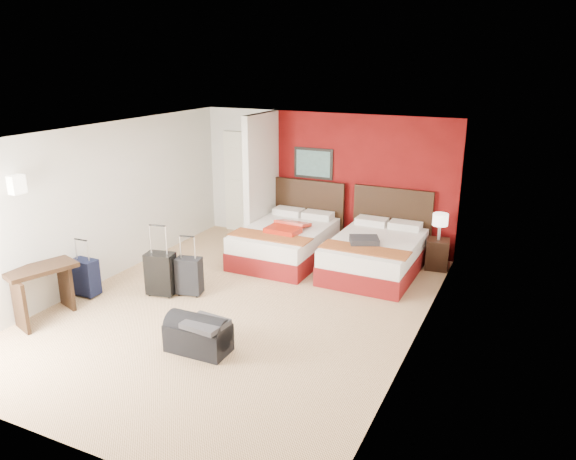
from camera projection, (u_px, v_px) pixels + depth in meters
The scene contains 17 objects.
ground at pixel (240, 307), 7.92m from camera, with size 6.50×6.50×0.00m, color #D3AE82.
room_walls at pixel (208, 192), 9.34m from camera, with size 5.02×6.52×2.50m.
red_accent_panel at pixel (362, 183), 10.02m from camera, with size 3.50×0.04×2.50m, color maroon.
partition_wall at pixel (262, 181), 10.20m from camera, with size 0.12×1.20×2.50m, color silver.
entry_door at pixel (243, 183), 11.08m from camera, with size 0.82×0.06×2.05m, color silver.
bed_left at pixel (285, 243), 9.72m from camera, with size 1.38×1.97×0.59m, color white.
bed_right at pixel (375, 256), 9.11m from camera, with size 1.38×1.96×0.59m, color silver.
red_suitcase_open at pixel (288, 227), 9.49m from camera, with size 0.57×0.78×0.10m, color red.
jacket_bundle at pixel (364, 241), 8.78m from camera, with size 0.45×0.36×0.11m, color #333337.
nightstand at pixel (437, 254), 9.31m from camera, with size 0.37×0.37×0.52m, color black.
table_lamp at pixel (440, 227), 9.16m from camera, with size 0.26×0.26×0.46m, color white.
suitcase_black at pixel (161, 275), 8.25m from camera, with size 0.43×0.27×0.64m, color black.
suitcase_charcoal at pixel (189, 277), 8.27m from camera, with size 0.38×0.23×0.56m, color black.
suitcase_navy at pixel (85, 279), 8.24m from camera, with size 0.39×0.24×0.54m, color black.
duffel_bag at pixel (198, 336), 6.70m from camera, with size 0.77×0.41×0.39m, color black.
jacket_draped at pixel (205, 324), 6.52m from camera, with size 0.48×0.41×0.06m, color #37373C.
desk at pixel (44, 293), 7.49m from camera, with size 0.46×0.91×0.76m, color black.
Camera 1 is at (3.71, -6.22, 3.47)m, focal length 34.10 mm.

